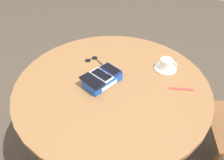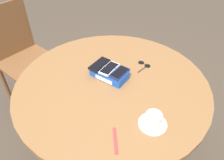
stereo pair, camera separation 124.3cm
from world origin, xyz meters
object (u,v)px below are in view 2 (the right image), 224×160
(coffee_cup, at_px, (153,119))
(chair_near_window, at_px, (23,56))
(phone_box, at_px, (109,74))
(sunglasses, at_px, (144,65))
(round_table, at_px, (112,95))
(saucer, at_px, (152,124))
(phone_black, at_px, (99,64))
(phone_navy, at_px, (120,73))
(phone_white, at_px, (109,68))
(lanyard_strap, at_px, (115,140))

(coffee_cup, height_order, chair_near_window, chair_near_window)
(phone_box, relative_size, coffee_cup, 2.21)
(coffee_cup, xyz_separation_m, chair_near_window, (-1.29, 0.53, -0.30))
(coffee_cup, relative_size, sunglasses, 0.82)
(round_table, bearing_deg, saucer, -35.90)
(saucer, bearing_deg, phone_black, 145.42)
(phone_black, bearing_deg, phone_box, -17.23)
(phone_navy, bearing_deg, phone_white, 166.44)
(lanyard_strap, bearing_deg, phone_navy, 107.71)
(phone_navy, xyz_separation_m, saucer, (0.26, -0.24, -0.06))
(chair_near_window, bearing_deg, phone_box, -16.22)
(round_table, bearing_deg, lanyard_strap, -66.04)
(round_table, relative_size, sunglasses, 8.71)
(coffee_cup, relative_size, chair_near_window, 0.12)
(round_table, height_order, saucer, saucer)
(round_table, xyz_separation_m, saucer, (0.29, -0.21, 0.10))
(phone_black, bearing_deg, coffee_cup, -34.77)
(round_table, xyz_separation_m, sunglasses, (0.13, 0.24, 0.10))
(round_table, height_order, chair_near_window, chair_near_window)
(saucer, distance_m, chair_near_window, 1.42)
(round_table, relative_size, phone_box, 4.82)
(coffee_cup, bearing_deg, phone_navy, 136.52)
(round_table, distance_m, phone_navy, 0.17)
(saucer, bearing_deg, sunglasses, 110.20)
(saucer, height_order, sunglasses, saucer)
(phone_navy, xyz_separation_m, coffee_cup, (0.26, -0.25, -0.02))
(phone_box, height_order, phone_navy, phone_navy)
(lanyard_strap, xyz_separation_m, sunglasses, (-0.03, 0.60, 0.00))
(sunglasses, bearing_deg, phone_black, -143.45)
(phone_navy, bearing_deg, phone_box, 171.34)
(coffee_cup, bearing_deg, phone_white, 141.50)
(round_table, relative_size, saucer, 8.19)
(phone_box, distance_m, coffee_cup, 0.42)
(phone_black, xyz_separation_m, coffee_cup, (0.40, -0.28, -0.02))
(saucer, bearing_deg, round_table, 144.10)
(phone_navy, height_order, sunglasses, phone_navy)
(sunglasses, bearing_deg, phone_box, -129.61)
(chair_near_window, bearing_deg, lanyard_strap, -30.66)
(phone_navy, relative_size, coffee_cup, 1.27)
(sunglasses, height_order, chair_near_window, chair_near_window)
(phone_white, height_order, coffee_cup, coffee_cup)
(phone_navy, height_order, chair_near_window, chair_near_window)
(coffee_cup, bearing_deg, phone_box, 142.09)
(phone_white, bearing_deg, round_table, -53.00)
(phone_box, xyz_separation_m, phone_white, (-0.00, 0.01, 0.03))
(phone_navy, bearing_deg, round_table, -139.52)
(phone_box, distance_m, phone_black, 0.08)
(phone_white, distance_m, chair_near_window, 1.04)
(phone_box, relative_size, phone_navy, 1.73)
(saucer, distance_m, sunglasses, 0.48)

